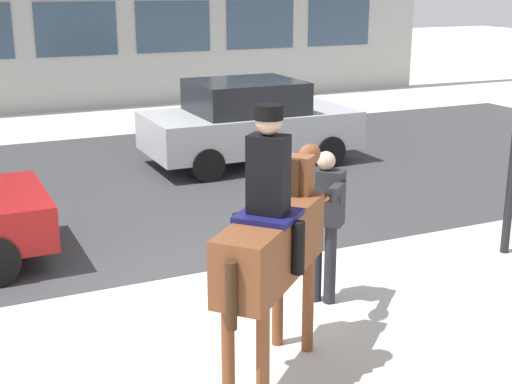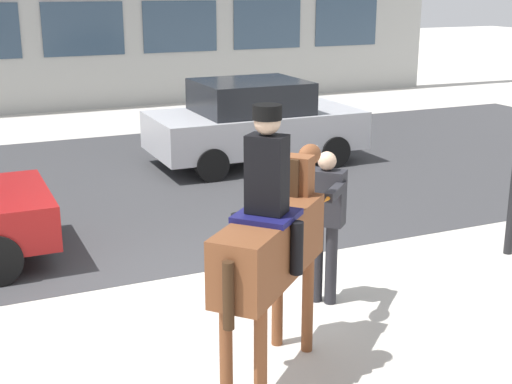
% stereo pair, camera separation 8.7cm
% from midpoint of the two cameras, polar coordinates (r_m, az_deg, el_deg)
% --- Properties ---
extents(ground_plane, '(80.00, 80.00, 0.00)m').
position_cam_midpoint_polar(ground_plane, '(8.27, -5.46, -8.00)').
color(ground_plane, beige).
extents(road_surface, '(25.06, 8.50, 0.01)m').
position_cam_midpoint_polar(road_surface, '(12.60, -12.70, 0.31)').
color(road_surface, '#38383A').
rests_on(road_surface, ground_plane).
extents(mounted_horse_lead, '(1.65, 1.56, 2.48)m').
position_cam_midpoint_polar(mounted_horse_lead, '(6.12, 0.98, -3.71)').
color(mounted_horse_lead, brown).
rests_on(mounted_horse_lead, ground_plane).
extents(pedestrian_bystander, '(0.62, 0.86, 1.71)m').
position_cam_midpoint_polar(pedestrian_bystander, '(7.67, 5.21, -1.88)').
color(pedestrian_bystander, '#232328').
rests_on(pedestrian_bystander, ground_plane).
extents(street_car_far_lane, '(4.03, 2.06, 1.62)m').
position_cam_midpoint_polar(street_car_far_lane, '(13.86, -0.76, 5.62)').
color(street_car_far_lane, '#B7B7BC').
rests_on(street_car_far_lane, ground_plane).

